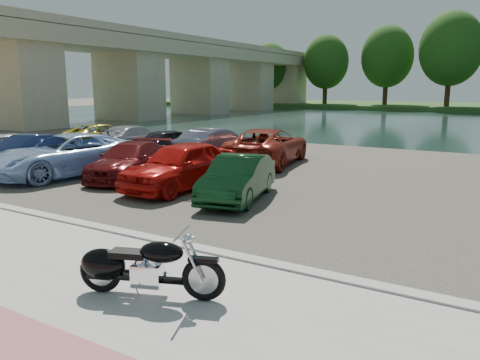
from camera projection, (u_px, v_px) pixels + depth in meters
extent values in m
plane|color=#595447|center=(104.00, 284.00, 7.85)|extent=(200.00, 200.00, 0.00)
cube|color=#9E9B95|center=(53.00, 304.00, 6.99)|extent=(60.00, 6.00, 0.10)
cube|color=#9E9B95|center=(178.00, 246.00, 9.52)|extent=(60.00, 0.30, 0.14)
cube|color=#3B3830|center=(331.00, 176.00, 17.11)|extent=(60.00, 18.00, 0.04)
cube|color=#1A302C|center=(444.00, 124.00, 41.56)|extent=(120.00, 40.00, 0.00)
cube|color=#264D1B|center=(475.00, 107.00, 68.48)|extent=(120.00, 24.00, 0.60)
cube|color=tan|center=(189.00, 52.00, 54.18)|extent=(7.00, 56.00, 1.40)
cube|color=tan|center=(189.00, 43.00, 53.98)|extent=(7.00, 56.00, 0.70)
cube|color=tan|center=(20.00, 82.00, 36.34)|extent=(6.00, 4.00, 7.20)
cube|color=tan|center=(129.00, 83.00, 46.46)|extent=(6.00, 4.00, 7.20)
cube|color=tan|center=(200.00, 84.00, 56.57)|extent=(6.00, 4.00, 7.20)
cube|color=tan|center=(249.00, 84.00, 66.68)|extent=(6.00, 4.00, 7.20)
cube|color=tan|center=(285.00, 84.00, 76.80)|extent=(6.00, 4.00, 7.20)
cylinder|color=#3A2415|center=(270.00, 89.00, 76.77)|extent=(0.70, 0.70, 4.50)
ellipsoid|color=#12380F|center=(270.00, 67.00, 76.06)|extent=(6.30, 6.30, 7.56)
cylinder|color=#3A2415|center=(325.00, 88.00, 73.40)|extent=(0.70, 0.70, 4.95)
ellipsoid|color=#12380F|center=(326.00, 62.00, 72.62)|extent=(6.93, 6.93, 8.32)
cylinder|color=#3A2415|center=(386.00, 86.00, 70.02)|extent=(0.70, 0.70, 5.40)
ellipsoid|color=#12380F|center=(387.00, 57.00, 69.17)|extent=(7.56, 7.56, 9.07)
cylinder|color=#3A2415|center=(448.00, 85.00, 63.11)|extent=(0.70, 0.70, 5.85)
ellipsoid|color=#12380F|center=(451.00, 49.00, 62.19)|extent=(8.19, 8.19, 9.83)
torus|color=black|center=(204.00, 279.00, 6.95)|extent=(0.68, 0.35, 0.68)
torus|color=black|center=(101.00, 271.00, 7.24)|extent=(0.68, 0.35, 0.68)
cylinder|color=#B2B2B7|center=(204.00, 279.00, 6.95)|extent=(0.45, 0.22, 0.46)
cylinder|color=#B2B2B7|center=(101.00, 271.00, 7.24)|extent=(0.45, 0.22, 0.46)
cylinder|color=silver|center=(192.00, 262.00, 6.82)|extent=(0.32, 0.16, 0.63)
cylinder|color=silver|center=(196.00, 257.00, 7.01)|extent=(0.32, 0.16, 0.63)
cylinder|color=silver|center=(181.00, 234.00, 6.87)|extent=(0.29, 0.72, 0.04)
sphere|color=silver|center=(188.00, 239.00, 6.87)|extent=(0.21, 0.21, 0.16)
sphere|color=silver|center=(193.00, 239.00, 6.86)|extent=(0.14, 0.14, 0.11)
cube|color=black|center=(203.00, 259.00, 6.89)|extent=(0.47, 0.29, 0.06)
cube|color=black|center=(151.00, 279.00, 7.11)|extent=(1.16, 0.51, 0.08)
cube|color=silver|center=(148.00, 274.00, 7.10)|extent=(0.53, 0.46, 0.34)
cylinder|color=silver|center=(154.00, 262.00, 7.05)|extent=(0.29, 0.25, 0.27)
cylinder|color=silver|center=(141.00, 261.00, 7.08)|extent=(0.29, 0.25, 0.27)
ellipsoid|color=black|center=(162.00, 252.00, 6.99)|extent=(0.76, 0.57, 0.32)
cube|color=black|center=(128.00, 254.00, 7.10)|extent=(0.61, 0.45, 0.10)
ellipsoid|color=black|center=(103.00, 264.00, 7.21)|extent=(0.80, 0.57, 0.50)
cube|color=black|center=(100.00, 268.00, 7.23)|extent=(0.44, 0.31, 0.30)
cylinder|color=silver|center=(134.00, 277.00, 7.34)|extent=(1.06, 0.47, 0.09)
cylinder|color=silver|center=(134.00, 272.00, 7.32)|extent=(1.06, 0.47, 0.09)
cylinder|color=#B2B2B7|center=(138.00, 292.00, 6.99)|extent=(0.07, 0.14, 0.22)
imported|color=silver|center=(1.00, 147.00, 20.42)|extent=(1.94, 3.85, 1.26)
imported|color=#162347|center=(26.00, 152.00, 18.50)|extent=(1.83, 4.16, 1.33)
imported|color=#9FBDE8|center=(67.00, 155.00, 17.03)|extent=(3.60, 5.88, 1.52)
imported|color=#5B0D0E|center=(130.00, 161.00, 16.60)|extent=(3.00, 4.68, 1.26)
imported|color=red|center=(181.00, 165.00, 14.83)|extent=(2.00, 4.52, 1.51)
imported|color=black|center=(238.00, 178.00, 13.42)|extent=(2.22, 4.04, 1.26)
imported|color=olive|center=(105.00, 135.00, 25.52)|extent=(3.14, 4.84, 1.24)
imported|color=gray|center=(133.00, 138.00, 23.47)|extent=(2.33, 4.74, 1.33)
imported|color=black|center=(171.00, 142.00, 22.27)|extent=(2.06, 3.89, 1.26)
imported|color=slate|center=(215.00, 143.00, 21.10)|extent=(1.71, 4.30, 1.39)
imported|color=maroon|center=(267.00, 146.00, 19.75)|extent=(3.32, 5.69, 1.49)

